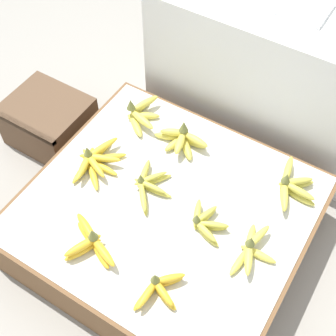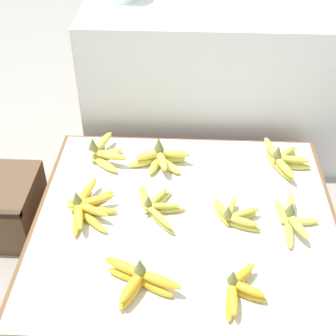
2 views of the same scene
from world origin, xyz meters
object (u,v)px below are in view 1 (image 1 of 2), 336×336
banana_bunch_middle_midright (205,222)px  banana_bunch_back_right (291,186)px  banana_bunch_front_midleft (91,243)px  wooden_crate (49,121)px  banana_bunch_back_midleft (182,140)px  banana_bunch_middle_right (251,249)px  banana_bunch_middle_midleft (148,184)px  foam_tray_white (296,5)px  banana_bunch_front_midright (159,289)px  banana_bunch_middle_left (95,161)px  banana_bunch_back_left (140,114)px

banana_bunch_middle_midright → banana_bunch_back_right: (0.20, 0.30, 0.00)m
banana_bunch_front_midleft → wooden_crate: bearing=143.6°
banana_bunch_back_midleft → wooden_crate: bearing=-171.3°
wooden_crate → banana_bunch_middle_right: (1.12, -0.19, 0.18)m
banana_bunch_middle_midleft → foam_tray_white: foam_tray_white is taller
banana_bunch_middle_midright → banana_bunch_middle_midleft: bearing=173.4°
banana_bunch_front_midright → banana_bunch_back_right: size_ratio=0.75×
banana_bunch_middle_left → wooden_crate: bearing=158.4°
banana_bunch_front_midright → foam_tray_white: (-0.06, 1.08, 0.41)m
banana_bunch_back_midleft → banana_bunch_middle_left: bearing=-131.3°
banana_bunch_middle_left → banana_bunch_middle_midright: 0.50m
banana_bunch_back_midleft → banana_bunch_back_right: size_ratio=0.92×
banana_bunch_front_midleft → banana_bunch_back_left: size_ratio=1.07×
banana_bunch_front_midleft → banana_bunch_middle_right: 0.55m
banana_bunch_middle_left → banana_bunch_middle_right: same height
wooden_crate → banana_bunch_front_midright: bearing=-27.6°
banana_bunch_back_left → foam_tray_white: size_ratio=0.91×
banana_bunch_middle_right → wooden_crate: bearing=170.2°
banana_bunch_middle_midleft → banana_bunch_back_right: 0.54m
banana_bunch_middle_midright → banana_bunch_middle_right: (0.19, -0.01, 0.00)m
banana_bunch_middle_left → foam_tray_white: (0.43, 0.77, 0.41)m
wooden_crate → banana_bunch_middle_right: 1.15m
banana_bunch_back_left → foam_tray_white: bearing=48.1°
banana_bunch_middle_midleft → banana_bunch_middle_midright: bearing=-6.6°
banana_bunch_middle_left → banana_bunch_middle_midleft: size_ratio=1.14×
wooden_crate → banana_bunch_middle_right: banana_bunch_middle_right is taller
banana_bunch_front_midright → banana_bunch_back_right: (0.21, 0.61, 0.00)m
banana_bunch_middle_midleft → banana_bunch_back_left: (-0.23, 0.28, 0.01)m
banana_bunch_middle_right → banana_bunch_back_midleft: (-0.45, 0.30, 0.00)m
banana_bunch_back_midleft → banana_bunch_middle_midright: bearing=-47.0°
banana_bunch_front_midright → banana_bunch_middle_midleft: size_ratio=0.83×
banana_bunch_front_midright → foam_tray_white: size_ratio=0.77×
banana_bunch_middle_midleft → banana_bunch_middle_midright: (0.26, -0.03, 0.00)m
banana_bunch_front_midleft → foam_tray_white: foam_tray_white is taller
banana_bunch_front_midleft → banana_bunch_front_midright: 0.29m
banana_bunch_back_midleft → foam_tray_white: size_ratio=0.95×
banana_bunch_front_midright → banana_bunch_middle_midright: size_ratio=1.18×
banana_bunch_front_midleft → banana_bunch_middle_midright: bearing=44.3°
banana_bunch_back_right → banana_bunch_middle_right: bearing=-92.6°
wooden_crate → banana_bunch_middle_left: bearing=-21.6°
banana_bunch_back_right → banana_bunch_back_left: bearing=179.3°
banana_bunch_middle_left → banana_bunch_front_midright: bearing=-32.3°
banana_bunch_middle_midleft → banana_bunch_middle_left: bearing=-175.5°
banana_bunch_middle_right → banana_bunch_back_right: (0.01, 0.32, 0.00)m
banana_bunch_back_left → banana_bunch_middle_midright: bearing=-32.6°
banana_bunch_back_left → banana_bunch_back_right: bearing=-0.7°
banana_bunch_front_midleft → banana_bunch_middle_right: bearing=29.6°
wooden_crate → banana_bunch_front_midleft: size_ratio=1.48×
banana_bunch_middle_midleft → banana_bunch_middle_midright: 0.27m
banana_bunch_middle_midleft → banana_bunch_back_midleft: (0.00, 0.25, 0.01)m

